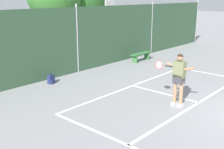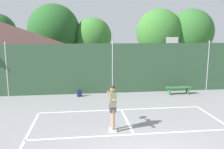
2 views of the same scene
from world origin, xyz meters
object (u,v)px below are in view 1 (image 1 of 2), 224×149
Objects in this scene: tennis_ball at (179,96)px; tennis_player at (179,75)px; courtside_bench at (141,55)px; basketball_hoop at (110,18)px; backpack_navy at (51,79)px.

tennis_player is at bearing -156.67° from tennis_ball.
courtside_bench is at bearing 46.34° from tennis_player.
basketball_hoop is at bearing 59.39° from tennis_ball.
tennis_player is 5.68m from backpack_navy.
tennis_player reaches higher than tennis_ball.
basketball_hoop is at bearing 21.77° from backpack_navy.
basketball_hoop reaches higher than backpack_navy.
basketball_hoop is 3.66m from courtside_bench.
basketball_hoop is 7.67× the size of backpack_navy.
tennis_player is at bearing -75.90° from backpack_navy.
courtside_bench is at bearing -101.27° from basketball_hoop.
tennis_ball is 5.53m from backpack_navy.
basketball_hoop reaches higher than courtside_bench.
tennis_ball is 0.04× the size of courtside_bench.
basketball_hoop reaches higher than tennis_player.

